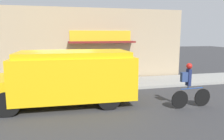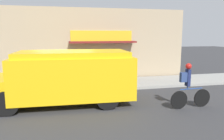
% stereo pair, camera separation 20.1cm
% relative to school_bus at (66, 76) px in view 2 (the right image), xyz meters
% --- Properties ---
extents(ground_plane, '(70.00, 70.00, 0.00)m').
position_rel_school_bus_xyz_m(ground_plane, '(0.01, 1.55, -1.14)').
color(ground_plane, '#38383A').
extents(sidewalk, '(28.00, 2.59, 0.13)m').
position_rel_school_bus_xyz_m(sidewalk, '(0.01, 2.84, -1.07)').
color(sidewalk, '#999993').
rests_on(sidewalk, ground_plane).
extents(storefront, '(15.02, 0.95, 4.33)m').
position_rel_school_bus_xyz_m(storefront, '(0.09, 4.33, 1.04)').
color(storefront, tan).
rests_on(storefront, ground_plane).
extents(school_bus, '(5.82, 2.83, 2.14)m').
position_rel_school_bus_xyz_m(school_bus, '(0.00, 0.00, 0.00)').
color(school_bus, yellow).
rests_on(school_bus, ground_plane).
extents(cyclist, '(1.71, 0.23, 1.74)m').
position_rel_school_bus_xyz_m(cyclist, '(4.51, -1.55, -0.30)').
color(cyclist, black).
rests_on(cyclist, ground_plane).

